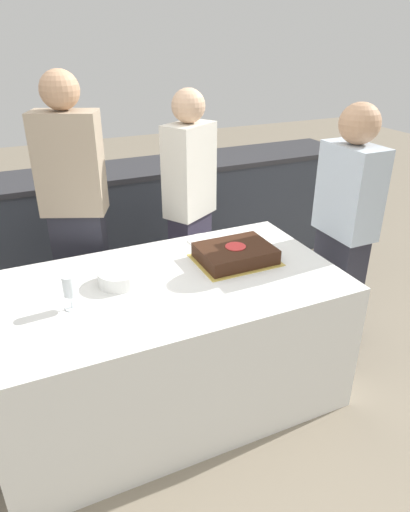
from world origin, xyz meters
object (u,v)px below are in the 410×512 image
wine_glass (69,287)px  person_cutting_cake (190,210)px  cake (235,254)px  person_seated_right (343,234)px  person_standing_back (77,218)px  plate_stack (120,277)px

wine_glass → person_cutting_cake: 1.17m
cake → person_seated_right: bearing=-5.5°
wine_glass → person_seated_right: person_seated_right is taller
person_cutting_cake → person_standing_back: size_ratio=0.93×
person_seated_right → person_standing_back: person_standing_back is taller
cake → person_seated_right: 0.68m
cake → plate_stack: cake is taller
person_cutting_cake → person_seated_right: (0.68, -0.70, -0.02)m
cake → person_cutting_cake: (0.00, 0.63, 0.04)m
plate_stack → person_standing_back: 0.63m
cake → plate_stack: bearing=178.6°
plate_stack → person_standing_back: (-0.08, 0.62, 0.11)m
plate_stack → cake: bearing=-1.4°
cake → wine_glass: wine_glass is taller
plate_stack → person_cutting_cake: 0.89m
person_seated_right → person_standing_back: bearing=-116.5°
person_cutting_cake → person_standing_back: person_standing_back is taller
person_cutting_cake → person_seated_right: 0.98m
person_cutting_cake → person_standing_back: 0.72m
wine_glass → person_cutting_cake: bearing=39.9°
wine_glass → person_seated_right: 1.58m
cake → person_seated_right: (0.68, -0.07, 0.02)m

